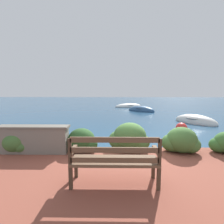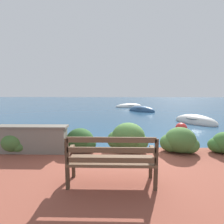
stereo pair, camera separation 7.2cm
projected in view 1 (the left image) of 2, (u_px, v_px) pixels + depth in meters
The scene contains 11 objects.
ground_plane at pixel (127, 154), 5.23m from camera, with size 80.00×80.00×0.00m.
park_bench at pixel (115, 159), 3.10m from camera, with size 1.57×0.48×0.93m.
stone_wall at pixel (34, 139), 4.73m from camera, with size 1.93×0.39×0.74m.
hedge_clump_far_left at pixel (16, 143), 4.78m from camera, with size 0.85×0.61×0.58m.
hedge_clump_left at pixel (81, 141), 4.86m from camera, with size 0.94×0.68×0.64m.
hedge_clump_centre at pixel (129, 138), 4.93m from camera, with size 1.16×0.83×0.79m.
hedge_clump_right at pixel (181, 141), 4.77m from camera, with size 1.03×0.74×0.70m.
rowboat_nearest at pixel (195, 122), 10.15m from camera, with size 2.36×2.67×0.86m.
rowboat_mid at pixel (141, 111), 15.61m from camera, with size 2.60×2.37×0.81m.
rowboat_far at pixel (128, 106), 19.53m from camera, with size 3.33×2.19×0.70m.
mooring_buoy at pixel (181, 128), 8.30m from camera, with size 0.60×0.60×0.55m.
Camera 1 is at (-0.37, -5.03, 1.93)m, focal length 28.00 mm.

